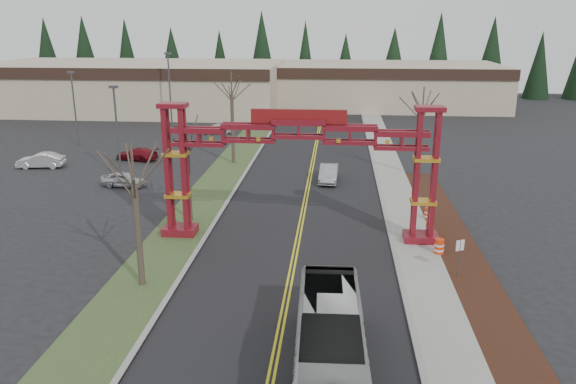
# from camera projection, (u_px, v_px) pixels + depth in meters

# --- Properties ---
(road) EXTENTS (12.00, 110.00, 0.02)m
(road) POSITION_uv_depth(u_px,v_px,m) (304.00, 205.00, 43.96)
(road) COLOR black
(road) RESTS_ON ground
(lane_line_left) EXTENTS (0.12, 100.00, 0.01)m
(lane_line_left) POSITION_uv_depth(u_px,v_px,m) (303.00, 205.00, 43.96)
(lane_line_left) COLOR yellow
(lane_line_left) RESTS_ON road
(lane_line_right) EXTENTS (0.12, 100.00, 0.01)m
(lane_line_right) POSITION_uv_depth(u_px,v_px,m) (306.00, 205.00, 43.94)
(lane_line_right) COLOR yellow
(lane_line_right) RESTS_ON road
(curb_right) EXTENTS (0.30, 110.00, 0.15)m
(curb_right) POSITION_uv_depth(u_px,v_px,m) (384.00, 207.00, 43.42)
(curb_right) COLOR gray
(curb_right) RESTS_ON ground
(sidewalk_right) EXTENTS (2.60, 110.00, 0.14)m
(sidewalk_right) POSITION_uv_depth(u_px,v_px,m) (403.00, 207.00, 43.30)
(sidewalk_right) COLOR gray
(sidewalk_right) RESTS_ON ground
(landscape_strip) EXTENTS (2.60, 50.00, 0.12)m
(landscape_strip) POSITION_uv_depth(u_px,v_px,m) (485.00, 301.00, 28.79)
(landscape_strip) COLOR black
(landscape_strip) RESTS_ON ground
(grass_median) EXTENTS (4.00, 110.00, 0.08)m
(grass_median) POSITION_uv_depth(u_px,v_px,m) (204.00, 202.00, 44.63)
(grass_median) COLOR #384A25
(grass_median) RESTS_ON ground
(curb_left) EXTENTS (0.30, 110.00, 0.15)m
(curb_left) POSITION_uv_depth(u_px,v_px,m) (227.00, 202.00, 44.46)
(curb_left) COLOR gray
(curb_left) RESTS_ON ground
(gateway_arch) EXTENTS (18.20, 1.60, 8.90)m
(gateway_arch) POSITION_uv_depth(u_px,v_px,m) (299.00, 151.00, 35.54)
(gateway_arch) COLOR #580B12
(gateway_arch) RESTS_ON ground
(retail_building_west) EXTENTS (46.00, 22.30, 7.50)m
(retail_building_west) POSITION_uv_depth(u_px,v_px,m) (136.00, 86.00, 90.13)
(retail_building_west) COLOR #B7A98C
(retail_building_west) RESTS_ON ground
(retail_building_east) EXTENTS (38.00, 20.30, 7.00)m
(retail_building_east) POSITION_uv_depth(u_px,v_px,m) (384.00, 85.00, 94.43)
(retail_building_east) COLOR #B7A98C
(retail_building_east) RESTS_ON ground
(conifer_treeline) EXTENTS (116.10, 5.60, 13.00)m
(conifer_treeline) POSITION_uv_depth(u_px,v_px,m) (328.00, 62.00, 105.87)
(conifer_treeline) COLOR black
(conifer_treeline) RESTS_ON ground
(transit_bus) EXTENTS (2.93, 11.22, 3.11)m
(transit_bus) POSITION_uv_depth(u_px,v_px,m) (330.00, 353.00, 21.69)
(transit_bus) COLOR #9C9DA3
(transit_bus) RESTS_ON ground
(silver_sedan) EXTENTS (1.75, 4.59, 1.49)m
(silver_sedan) POSITION_uv_depth(u_px,v_px,m) (329.00, 173.00, 50.31)
(silver_sedan) COLOR #A5A8AD
(silver_sedan) RESTS_ON ground
(parked_car_near_a) EXTENTS (3.97, 1.94, 1.31)m
(parked_car_near_a) POSITION_uv_depth(u_px,v_px,m) (124.00, 179.00, 48.77)
(parked_car_near_a) COLOR silver
(parked_car_near_a) RESTS_ON ground
(parked_car_near_b) EXTENTS (4.62, 2.13, 1.47)m
(parked_car_near_b) POSITION_uv_depth(u_px,v_px,m) (41.00, 160.00, 55.04)
(parked_car_near_b) COLOR white
(parked_car_near_b) RESTS_ON ground
(parked_car_mid_a) EXTENTS (4.73, 2.76, 1.29)m
(parked_car_mid_a) POSITION_uv_depth(u_px,v_px,m) (137.00, 154.00, 58.10)
(parked_car_mid_a) COLOR maroon
(parked_car_mid_a) RESTS_ON ground
(parked_car_far_a) EXTENTS (3.90, 2.09, 1.22)m
(parked_car_far_a) POSITION_uv_depth(u_px,v_px,m) (217.00, 129.00, 71.65)
(parked_car_far_a) COLOR #B4B4BC
(parked_car_far_a) RESTS_ON ground
(bare_tree_median_near) EXTENTS (3.49, 3.49, 7.93)m
(bare_tree_median_near) POSITION_uv_depth(u_px,v_px,m) (134.00, 187.00, 29.06)
(bare_tree_median_near) COLOR #382D26
(bare_tree_median_near) RESTS_ON ground
(bare_tree_median_mid) EXTENTS (3.07, 3.07, 7.52)m
(bare_tree_median_mid) POSITION_uv_depth(u_px,v_px,m) (187.00, 147.00, 39.05)
(bare_tree_median_mid) COLOR #382D26
(bare_tree_median_mid) RESTS_ON ground
(bare_tree_median_far) EXTENTS (3.42, 3.42, 9.18)m
(bare_tree_median_far) POSITION_uv_depth(u_px,v_px,m) (232.00, 95.00, 54.96)
(bare_tree_median_far) COLOR #382D26
(bare_tree_median_far) RESTS_ON ground
(bare_tree_right_far) EXTENTS (3.34, 3.34, 8.27)m
(bare_tree_right_far) POSITION_uv_depth(u_px,v_px,m) (422.00, 112.00, 50.35)
(bare_tree_right_far) COLOR #382D26
(bare_tree_right_far) RESTS_ON ground
(light_pole_near) EXTENTS (0.73, 0.37, 8.46)m
(light_pole_near) POSITION_uv_depth(u_px,v_px,m) (117.00, 126.00, 49.84)
(light_pole_near) COLOR #3F3F44
(light_pole_near) RESTS_ON ground
(light_pole_mid) EXTENTS (0.73, 0.37, 8.47)m
(light_pole_mid) POSITION_uv_depth(u_px,v_px,m) (74.00, 103.00, 63.56)
(light_pole_mid) COLOR #3F3F44
(light_pole_mid) RESTS_ON ground
(light_pole_far) EXTENTS (0.85, 0.43, 9.84)m
(light_pole_far) POSITION_uv_depth(u_px,v_px,m) (170.00, 84.00, 75.68)
(light_pole_far) COLOR #3F3F44
(light_pole_far) RESTS_ON ground
(street_sign) EXTENTS (0.48, 0.25, 2.25)m
(street_sign) POSITION_uv_depth(u_px,v_px,m) (460.00, 251.00, 31.14)
(street_sign) COLOR #3F3F44
(street_sign) RESTS_ON ground
(barrel_south) EXTENTS (0.58, 0.58, 1.07)m
(barrel_south) POSITION_uv_depth(u_px,v_px,m) (439.00, 247.00, 34.44)
(barrel_south) COLOR #EF360D
(barrel_south) RESTS_ON ground
(barrel_mid) EXTENTS (0.53, 0.53, 0.97)m
(barrel_mid) POSITION_uv_depth(u_px,v_px,m) (429.00, 229.00, 37.52)
(barrel_mid) COLOR #EF360D
(barrel_mid) RESTS_ON ground
(barrel_north) EXTENTS (0.53, 0.53, 0.98)m
(barrel_north) POSITION_uv_depth(u_px,v_px,m) (428.00, 214.00, 40.49)
(barrel_north) COLOR #EF360D
(barrel_north) RESTS_ON ground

